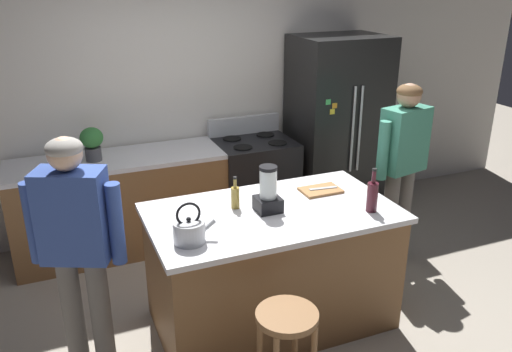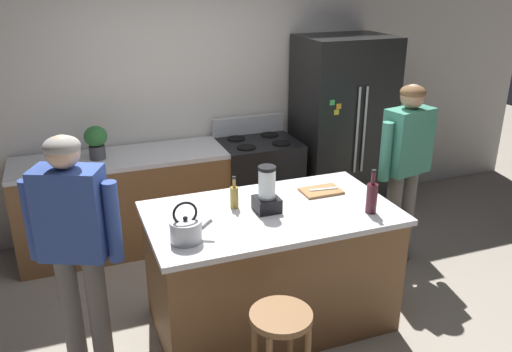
% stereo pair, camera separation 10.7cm
% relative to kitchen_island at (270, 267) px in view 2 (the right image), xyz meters
% --- Properties ---
extents(ground_plane, '(14.00, 14.00, 0.00)m').
position_rel_kitchen_island_xyz_m(ground_plane, '(0.00, 0.00, -0.46)').
color(ground_plane, '#9E9384').
extents(back_wall, '(8.00, 0.10, 2.70)m').
position_rel_kitchen_island_xyz_m(back_wall, '(0.00, 1.95, 0.89)').
color(back_wall, silver).
rests_on(back_wall, ground_plane).
extents(kitchen_island, '(1.74, 0.98, 0.92)m').
position_rel_kitchen_island_xyz_m(kitchen_island, '(0.00, 0.00, 0.00)').
color(kitchen_island, brown).
rests_on(kitchen_island, ground_plane).
extents(back_counter_run, '(2.00, 0.64, 0.92)m').
position_rel_kitchen_island_xyz_m(back_counter_run, '(-0.80, 1.55, -0.00)').
color(back_counter_run, brown).
rests_on(back_counter_run, ground_plane).
extents(refrigerator, '(0.90, 0.73, 1.89)m').
position_rel_kitchen_island_xyz_m(refrigerator, '(1.40, 1.50, 0.49)').
color(refrigerator, black).
rests_on(refrigerator, ground_plane).
extents(stove_range, '(0.76, 0.65, 1.10)m').
position_rel_kitchen_island_xyz_m(stove_range, '(0.49, 1.52, 0.01)').
color(stove_range, black).
rests_on(stove_range, ground_plane).
extents(person_by_island_left, '(0.58, 0.36, 1.62)m').
position_rel_kitchen_island_xyz_m(person_by_island_left, '(-1.31, -0.04, 0.52)').
color(person_by_island_left, '#66605B').
rests_on(person_by_island_left, ground_plane).
extents(person_by_sink_right, '(0.60, 0.30, 1.63)m').
position_rel_kitchen_island_xyz_m(person_by_sink_right, '(1.39, 0.39, 0.53)').
color(person_by_sink_right, '#66605B').
rests_on(person_by_sink_right, ground_plane).
extents(bar_stool, '(0.36, 0.36, 0.69)m').
position_rel_kitchen_island_xyz_m(bar_stool, '(-0.28, -0.83, 0.08)').
color(bar_stool, brown).
rests_on(bar_stool, ground_plane).
extents(potted_plant, '(0.20, 0.20, 0.30)m').
position_rel_kitchen_island_xyz_m(potted_plant, '(-1.03, 1.55, 0.63)').
color(potted_plant, '#4C4C51').
rests_on(potted_plant, back_counter_run).
extents(blender_appliance, '(0.17, 0.17, 0.33)m').
position_rel_kitchen_island_xyz_m(blender_appliance, '(-0.03, 0.01, 0.60)').
color(blender_appliance, black).
rests_on(blender_appliance, kitchen_island).
extents(bottle_wine, '(0.08, 0.08, 0.32)m').
position_rel_kitchen_island_xyz_m(bottle_wine, '(0.63, -0.27, 0.57)').
color(bottle_wine, '#471923').
rests_on(bottle_wine, kitchen_island).
extents(bottle_vinegar, '(0.06, 0.06, 0.24)m').
position_rel_kitchen_island_xyz_m(bottle_vinegar, '(-0.22, 0.14, 0.54)').
color(bottle_vinegar, olive).
rests_on(bottle_vinegar, kitchen_island).
extents(tea_kettle, '(0.28, 0.20, 0.27)m').
position_rel_kitchen_island_xyz_m(tea_kettle, '(-0.66, -0.22, 0.54)').
color(tea_kettle, '#B7BABF').
rests_on(tea_kettle, kitchen_island).
extents(cutting_board, '(0.30, 0.20, 0.02)m').
position_rel_kitchen_island_xyz_m(cutting_board, '(0.48, 0.17, 0.47)').
color(cutting_board, '#9E6B3D').
rests_on(cutting_board, kitchen_island).
extents(chef_knife, '(0.22, 0.06, 0.01)m').
position_rel_kitchen_island_xyz_m(chef_knife, '(0.50, 0.17, 0.48)').
color(chef_knife, '#B7BABF').
rests_on(chef_knife, cutting_board).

